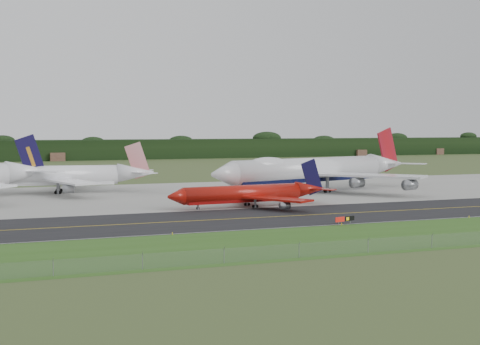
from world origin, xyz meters
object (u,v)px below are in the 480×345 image
Objects in this scene: jet_star_tail at (57,176)px; taxiway_sign at (345,219)px; jet_red_737 at (251,194)px; jet_ba_747 at (314,170)px.

jet_star_tail is 100.37m from taxiway_sign.
jet_red_737 is at bearing -51.26° from jet_star_tail.
jet_red_737 is (-32.03, -28.94, -3.49)m from jet_ba_747.
jet_star_tail is (-73.98, 23.35, -1.60)m from jet_ba_747.
jet_red_737 reaches higher than taxiway_sign.
jet_ba_747 is at bearing -17.52° from jet_star_tail.
jet_ba_747 is at bearing 68.56° from taxiway_sign.
jet_ba_747 is 15.42× the size of taxiway_sign.
jet_star_tail reaches higher than jet_red_737.
jet_star_tail is at bearing 162.48° from jet_ba_747.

